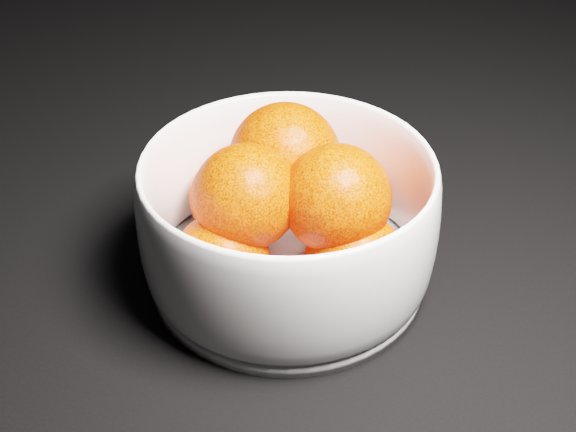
# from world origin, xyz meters

# --- Properties ---
(ground) EXTENTS (3.00, 3.00, 0.00)m
(ground) POSITION_xyz_m (0.00, 0.00, 0.00)
(ground) COLOR black
(ground) RESTS_ON ground
(bowl) EXTENTS (0.20, 0.20, 0.10)m
(bowl) POSITION_xyz_m (0.25, -0.25, 0.05)
(bowl) COLOR white
(bowl) RESTS_ON ground
(orange_pile) EXTENTS (0.16, 0.15, 0.11)m
(orange_pile) POSITION_xyz_m (0.25, -0.25, 0.06)
(orange_pile) COLOR red
(orange_pile) RESTS_ON bowl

